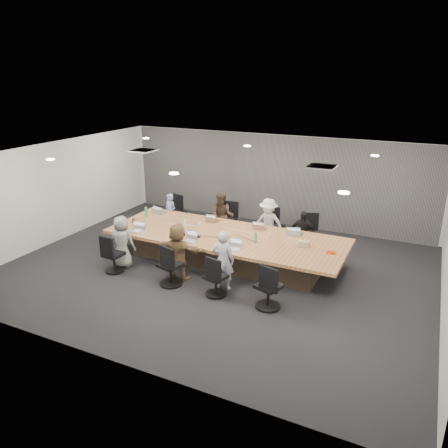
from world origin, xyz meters
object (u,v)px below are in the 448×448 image
at_px(chair_2, 272,229).
at_px(chair_4, 114,257).
at_px(chair_7, 268,290).
at_px(laptop_3, 296,234).
at_px(snack_packet, 331,252).
at_px(laptop_5, 190,241).
at_px(person_3, 302,232).
at_px(person_6, 223,260).
at_px(chair_5, 170,268).
at_px(mug_brown, 134,220).
at_px(chair_6, 216,280).
at_px(conference_table, 226,247).
at_px(laptop_1, 213,221).
at_px(chair_3, 305,236).
at_px(bottle_clear, 185,224).
at_px(bottle_green_right, 256,238).
at_px(stapler, 232,244).
at_px(person_1, 222,217).
at_px(laptop_2, 261,228).
at_px(person_2, 268,224).
at_px(laptop_0, 160,212).
at_px(chair_0, 176,215).
at_px(bottle_green_left, 146,212).
at_px(canvas_bag, 304,244).
at_px(person_4, 122,242).
at_px(person_0, 170,213).
at_px(laptop_4, 135,231).
at_px(person_5, 178,252).
at_px(laptop_6, 233,249).
at_px(chair_1, 227,223).

distance_m(chair_2, chair_4, 4.42).
distance_m(chair_7, laptop_3, 2.53).
bearing_deg(snack_packet, laptop_5, -166.97).
xyz_separation_m(person_3, person_6, (-1.01, -2.70, 0.09)).
height_order(chair_5, mug_brown, mug_brown).
bearing_deg(chair_6, conference_table, 122.02).
distance_m(chair_7, laptop_1, 3.58).
height_order(chair_3, bottle_clear, bottle_clear).
relative_size(chair_7, bottle_green_right, 3.30).
height_order(laptop_5, stapler, stapler).
bearing_deg(conference_table, person_6, -66.83).
distance_m(person_1, laptop_2, 1.49).
xyz_separation_m(conference_table, person_1, (-0.75, 1.35, 0.30)).
bearing_deg(stapler, person_2, 90.35).
bearing_deg(laptop_0, person_1, -151.28).
bearing_deg(laptop_1, chair_3, -159.89).
height_order(chair_0, bottle_green_left, bottle_green_left).
relative_size(bottle_clear, canvas_bag, 0.90).
relative_size(person_4, canvas_bag, 5.06).
height_order(person_1, snack_packet, person_1).
height_order(chair_0, chair_2, chair_2).
xyz_separation_m(bottle_clear, canvas_bag, (3.14, 0.13, -0.05)).
height_order(person_6, canvas_bag, person_6).
xyz_separation_m(laptop_2, person_3, (0.95, 0.55, -0.15)).
xyz_separation_m(person_0, laptop_4, (0.32, -2.15, 0.17)).
xyz_separation_m(laptop_1, person_5, (0.18, -2.15, -0.06)).
distance_m(person_1, person_6, 3.01).
bearing_deg(bottle_green_right, chair_3, 69.35).
relative_size(person_4, bottle_green_left, 4.80).
relative_size(person_0, bottle_green_left, 4.23).
bearing_deg(conference_table, mug_brown, -174.79).
height_order(chair_0, person_3, person_3).
bearing_deg(chair_0, chair_5, 135.63).
bearing_deg(person_1, chair_5, -101.43).
relative_size(laptop_4, canvas_bag, 1.33).
relative_size(person_2, laptop_6, 4.44).
xyz_separation_m(laptop_3, bottle_green_right, (-0.71, -0.98, 0.11)).
xyz_separation_m(chair_2, person_5, (-1.20, -3.05, 0.26)).
xyz_separation_m(chair_2, stapler, (-0.19, -2.29, 0.34)).
distance_m(chair_3, laptop_4, 4.54).
height_order(bottle_clear, snack_packet, bottle_clear).
xyz_separation_m(person_5, stapler, (1.02, 0.76, 0.08)).
relative_size(laptop_4, bottle_green_left, 1.27).
bearing_deg(bottle_clear, chair_4, -121.93).
distance_m(laptop_4, person_6, 2.82).
relative_size(person_1, stapler, 9.70).
xyz_separation_m(person_6, mug_brown, (-3.23, 1.11, 0.11)).
height_order(canvas_bag, snack_packet, canvas_bag).
relative_size(laptop_1, laptop_3, 0.85).
relative_size(chair_1, chair_7, 1.00).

